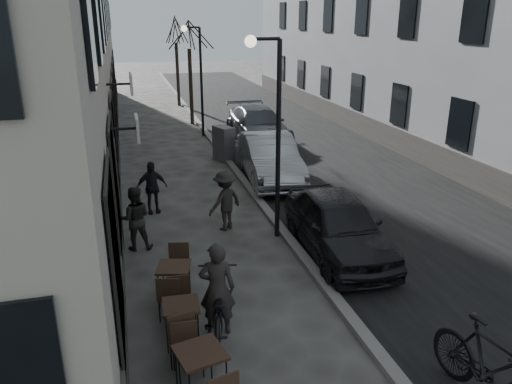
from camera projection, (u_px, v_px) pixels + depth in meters
name	position (u px, v px, depth m)	size (l,w,h in m)	color
road	(292.00, 140.00, 23.25)	(7.30, 60.00, 0.00)	black
kerb	(215.00, 144.00, 22.34)	(0.25, 60.00, 0.12)	slate
streetlamp_near	(272.00, 118.00, 12.11)	(0.90, 0.28, 5.09)	black
streetlamp_far	(197.00, 69.00, 23.03)	(0.90, 0.28, 5.09)	black
tree_near	(189.00, 33.00, 25.28)	(2.40, 2.40, 5.70)	black
tree_far	(175.00, 30.00, 30.74)	(2.40, 2.40, 5.70)	black
bistro_set_a	(201.00, 370.00, 7.45)	(0.84, 1.75, 1.00)	black
bistro_set_b	(182.00, 319.00, 8.76)	(0.67, 1.57, 0.92)	black
bistro_set_c	(174.00, 280.00, 10.04)	(0.81, 1.65, 0.94)	black
sign_board	(121.00, 378.00, 7.33)	(0.50, 0.72, 1.17)	black
utility_cabinet	(224.00, 144.00, 19.81)	(0.51, 0.92, 1.38)	#59595B
bicycle	(218.00, 305.00, 9.03)	(0.73, 2.08, 1.10)	black
cyclist_rider	(217.00, 289.00, 8.92)	(0.65, 0.43, 1.79)	#2B2725
pedestrian_near	(135.00, 218.00, 12.22)	(0.79, 0.62, 1.63)	#282622
pedestrian_mid	(225.00, 201.00, 13.36)	(1.06, 0.61, 1.65)	black
pedestrian_far	(152.00, 188.00, 14.51)	(0.91, 0.38, 1.56)	black
car_near	(338.00, 225.00, 12.03)	(1.75, 4.36, 1.49)	black
car_mid	(270.00, 158.00, 17.50)	(1.66, 4.77, 1.57)	#9DA0A6
car_far	(258.00, 125.00, 22.81)	(2.16, 5.31, 1.54)	#3F434B
moped	(491.00, 368.00, 7.25)	(0.63, 2.23, 1.34)	black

